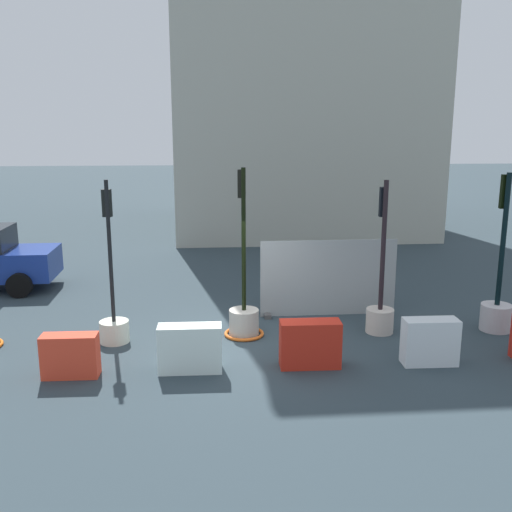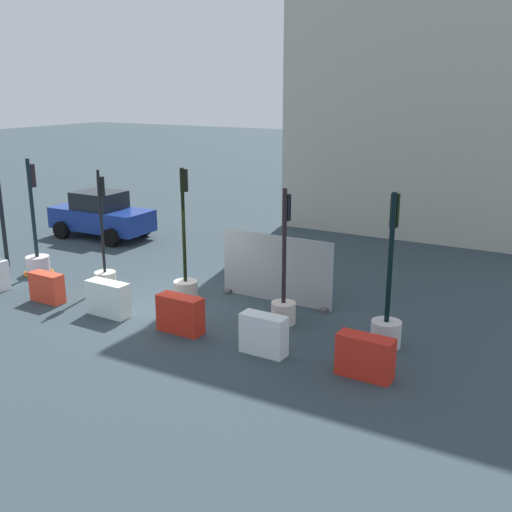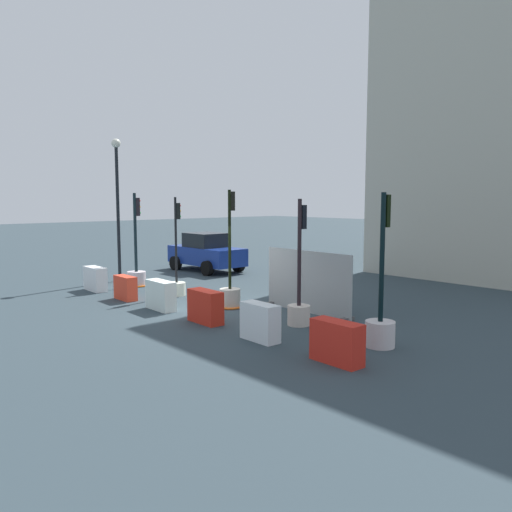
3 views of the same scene
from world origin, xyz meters
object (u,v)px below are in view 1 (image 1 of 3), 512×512
(traffic_light_1, at_px, (113,314))
(traffic_light_3, at_px, (380,303))
(construction_barrier_3, at_px, (310,344))
(traffic_light_4, at_px, (497,302))
(traffic_light_2, at_px, (244,312))
(construction_barrier_1, at_px, (70,356))
(construction_barrier_2, at_px, (190,348))
(construction_barrier_4, at_px, (430,342))

(traffic_light_1, distance_m, traffic_light_3, 5.69)
(traffic_light_3, bearing_deg, traffic_light_1, -178.92)
(traffic_light_3, relative_size, construction_barrier_3, 2.93)
(traffic_light_4, distance_m, construction_barrier_3, 4.74)
(traffic_light_3, distance_m, traffic_light_4, 2.60)
(traffic_light_1, relative_size, traffic_light_2, 0.94)
(construction_barrier_1, xyz_separation_m, construction_barrier_2, (2.13, 0.05, 0.05))
(traffic_light_2, relative_size, construction_barrier_2, 3.08)
(construction_barrier_1, bearing_deg, traffic_light_1, 73.08)
(traffic_light_2, xyz_separation_m, construction_barrier_3, (1.12, -1.76, -0.08))
(traffic_light_3, bearing_deg, construction_barrier_3, -137.30)
(construction_barrier_3, bearing_deg, traffic_light_1, 157.47)
(traffic_light_2, height_order, construction_barrier_4, traffic_light_2)
(traffic_light_4, distance_m, construction_barrier_4, 2.76)
(traffic_light_1, distance_m, traffic_light_4, 8.29)
(traffic_light_3, bearing_deg, traffic_light_2, 178.95)
(traffic_light_4, bearing_deg, construction_barrier_4, -142.07)
(traffic_light_2, height_order, construction_barrier_3, traffic_light_2)
(traffic_light_2, distance_m, construction_barrier_4, 3.86)
(construction_barrier_1, relative_size, construction_barrier_4, 0.97)
(traffic_light_2, bearing_deg, traffic_light_3, -1.05)
(construction_barrier_2, bearing_deg, construction_barrier_3, 0.77)
(traffic_light_2, bearing_deg, construction_barrier_4, -28.35)
(construction_barrier_2, xyz_separation_m, construction_barrier_4, (4.50, -0.05, 0.00))
(traffic_light_1, height_order, construction_barrier_2, traffic_light_1)
(traffic_light_1, bearing_deg, traffic_light_2, 3.40)
(traffic_light_1, xyz_separation_m, construction_barrier_2, (1.62, -1.63, -0.16))
(construction_barrier_1, xyz_separation_m, construction_barrier_3, (4.36, 0.08, 0.05))
(traffic_light_1, distance_m, construction_barrier_2, 2.30)
(traffic_light_2, height_order, traffic_light_3, traffic_light_2)
(construction_barrier_1, height_order, construction_barrier_4, construction_barrier_4)
(traffic_light_1, bearing_deg, construction_barrier_1, -106.92)
(traffic_light_4, bearing_deg, construction_barrier_1, -169.09)
(construction_barrier_3, bearing_deg, traffic_light_2, 122.59)
(traffic_light_3, height_order, construction_barrier_1, traffic_light_3)
(construction_barrier_4, bearing_deg, construction_barrier_2, 179.43)
(traffic_light_1, height_order, construction_barrier_1, traffic_light_1)
(traffic_light_4, distance_m, construction_barrier_2, 6.87)
(traffic_light_3, height_order, construction_barrier_2, traffic_light_3)
(traffic_light_1, relative_size, construction_barrier_4, 3.28)
(traffic_light_4, height_order, construction_barrier_4, traffic_light_4)
(traffic_light_4, xyz_separation_m, construction_barrier_3, (-4.45, -1.62, -0.20))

